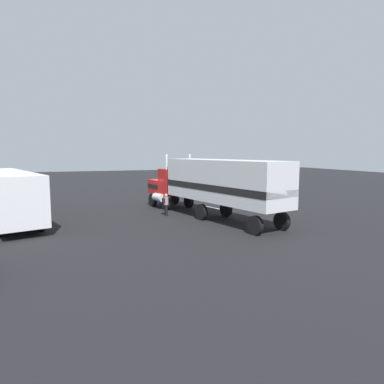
% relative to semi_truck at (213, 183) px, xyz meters
% --- Properties ---
extents(ground_plane, '(120.00, 120.00, 0.00)m').
position_rel_semi_truck_xyz_m(ground_plane, '(5.71, 1.70, -2.52)').
color(ground_plane, black).
extents(lane_stripe_near, '(4.28, 1.35, 0.01)m').
position_rel_semi_truck_xyz_m(lane_stripe_near, '(3.89, -1.80, -2.52)').
color(lane_stripe_near, silver).
rests_on(lane_stripe_near, ground_plane).
extents(lane_stripe_mid, '(4.33, 1.10, 0.01)m').
position_rel_semi_truck_xyz_m(lane_stripe_mid, '(4.86, -4.16, -2.52)').
color(lane_stripe_mid, silver).
rests_on(lane_stripe_mid, ground_plane).
extents(semi_truck, '(14.33, 5.96, 4.50)m').
position_rel_semi_truck_xyz_m(semi_truck, '(0.00, 0.00, 0.00)').
color(semi_truck, '#B21919').
rests_on(semi_truck, ground_plane).
extents(person_bystander, '(0.34, 0.46, 1.63)m').
position_rel_semi_truck_xyz_m(person_bystander, '(1.95, 2.93, -1.63)').
color(person_bystander, black).
rests_on(person_bystander, ground_plane).
extents(parked_bus, '(11.26, 5.71, 3.40)m').
position_rel_semi_truck_xyz_m(parked_bus, '(2.85, 13.41, -0.46)').
color(parked_bus, silver).
rests_on(parked_bus, ground_plane).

